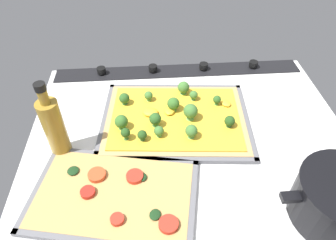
# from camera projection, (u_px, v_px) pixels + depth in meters

# --- Properties ---
(ground_plane) EXTENTS (0.83, 0.70, 0.03)m
(ground_plane) POSITION_uv_depth(u_px,v_px,m) (190.00, 146.00, 0.79)
(ground_plane) COLOR white
(stove_control_panel) EXTENTS (0.80, 0.07, 0.03)m
(stove_control_panel) POSITION_uv_depth(u_px,v_px,m) (178.00, 70.00, 1.00)
(stove_control_panel) COLOR black
(stove_control_panel) RESTS_ON ground_plane
(baking_tray_front) EXTENTS (0.42, 0.33, 0.01)m
(baking_tray_front) POSITION_uv_depth(u_px,v_px,m) (175.00, 120.00, 0.83)
(baking_tray_front) COLOR slate
(baking_tray_front) RESTS_ON ground_plane
(broccoli_pizza) EXTENTS (0.39, 0.30, 0.06)m
(broccoli_pizza) POSITION_uv_depth(u_px,v_px,m) (174.00, 117.00, 0.82)
(broccoli_pizza) COLOR tan
(broccoli_pizza) RESTS_ON baking_tray_front
(baking_tray_back) EXTENTS (0.39, 0.29, 0.01)m
(baking_tray_back) POSITION_uv_depth(u_px,v_px,m) (114.00, 196.00, 0.66)
(baking_tray_back) COLOR slate
(baking_tray_back) RESTS_ON ground_plane
(veggie_pizza_back) EXTENTS (0.36, 0.26, 0.02)m
(veggie_pizza_back) POSITION_uv_depth(u_px,v_px,m) (115.00, 194.00, 0.66)
(veggie_pizza_back) COLOR tan
(veggie_pizza_back) RESTS_ON baking_tray_back
(oil_bottle) EXTENTS (0.05, 0.05, 0.21)m
(oil_bottle) POSITION_uv_depth(u_px,v_px,m) (54.00, 127.00, 0.70)
(oil_bottle) COLOR olive
(oil_bottle) RESTS_ON ground_plane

